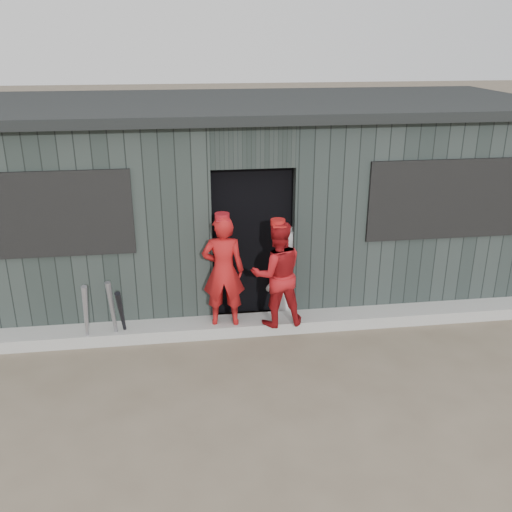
{
  "coord_description": "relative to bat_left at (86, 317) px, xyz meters",
  "views": [
    {
      "loc": [
        -0.85,
        -4.42,
        3.45
      ],
      "look_at": [
        0.0,
        1.8,
        1.0
      ],
      "focal_mm": 40.0,
      "sensor_mm": 36.0,
      "label": 1
    }
  ],
  "objects": [
    {
      "name": "ground",
      "position": [
        2.0,
        -1.64,
        -0.42
      ],
      "size": [
        80.0,
        80.0,
        0.0
      ],
      "primitive_type": "plane",
      "color": "brown",
      "rests_on": "ground"
    },
    {
      "name": "curb",
      "position": [
        2.0,
        0.18,
        -0.34
      ],
      "size": [
        8.0,
        0.36,
        0.15
      ],
      "primitive_type": "cube",
      "color": "#9B9B96",
      "rests_on": "ground"
    },
    {
      "name": "bat_left",
      "position": [
        0.0,
        0.0,
        0.0
      ],
      "size": [
        0.15,
        0.25,
        0.84
      ],
      "primitive_type": "cone",
      "rotation": [
        0.2,
        0.0,
        0.38
      ],
      "color": "#94939C",
      "rests_on": "ground"
    },
    {
      "name": "bat_mid",
      "position": [
        0.3,
        0.06,
        -0.0
      ],
      "size": [
        0.12,
        0.19,
        0.83
      ],
      "primitive_type": "cone",
      "rotation": [
        0.13,
        0.0,
        -0.33
      ],
      "color": "gray",
      "rests_on": "ground"
    },
    {
      "name": "bat_right",
      "position": [
        0.4,
        0.06,
        -0.05
      ],
      "size": [
        0.1,
        0.35,
        0.74
      ],
      "primitive_type": "cone",
      "rotation": [
        0.37,
        0.0,
        -0.09
      ],
      "color": "black",
      "rests_on": "ground"
    },
    {
      "name": "player_red_left",
      "position": [
        1.6,
        0.15,
        0.42
      ],
      "size": [
        0.53,
        0.38,
        1.37
      ],
      "primitive_type": "imported",
      "rotation": [
        0.0,
        0.0,
        3.04
      ],
      "color": "#A71415",
      "rests_on": "curb"
    },
    {
      "name": "player_red_right",
      "position": [
        2.24,
        0.06,
        0.38
      ],
      "size": [
        0.67,
        0.54,
        1.3
      ],
      "primitive_type": "imported",
      "rotation": [
        0.0,
        0.0,
        3.21
      ],
      "color": "maroon",
      "rests_on": "curb"
    },
    {
      "name": "player_grey_back",
      "position": [
        2.47,
        0.56,
        0.18
      ],
      "size": [
        0.7,
        0.61,
        1.21
      ],
      "primitive_type": "imported",
      "rotation": [
        0.0,
        0.0,
        3.62
      ],
      "color": "#AAAAAA",
      "rests_on": "ground"
    },
    {
      "name": "dugout",
      "position": [
        2.0,
        1.87,
        0.87
      ],
      "size": [
        8.3,
        3.3,
        2.62
      ],
      "color": "black",
      "rests_on": "ground"
    }
  ]
}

